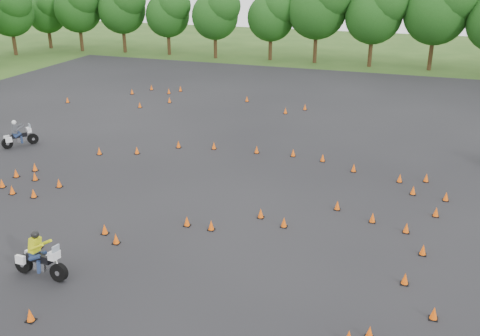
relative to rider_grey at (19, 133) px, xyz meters
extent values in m
plane|color=#2D5119|center=(15.56, -5.95, -0.88)|extent=(140.00, 140.00, 0.00)
plane|color=black|center=(15.56, 0.05, -0.88)|extent=(62.00, 62.00, 0.00)
cone|color=#FF5B0A|center=(18.89, 3.50, -0.65)|extent=(0.26, 0.26, 0.45)
cone|color=#FF5B0A|center=(3.60, -5.77, -0.65)|extent=(0.26, 0.26, 0.45)
cone|color=#FF5B0A|center=(23.24, -11.76, -0.65)|extent=(0.26, 0.26, 0.45)
cone|color=#FF5B0A|center=(22.50, -3.53, -0.65)|extent=(0.26, 0.26, 0.45)
cone|color=#FF5B0A|center=(14.75, 3.61, -0.65)|extent=(0.26, 0.26, 0.45)
cone|color=#FF5B0A|center=(11.97, 3.46, -0.65)|extent=(0.26, 0.26, 0.45)
cone|color=#FF5B0A|center=(12.41, -9.03, -0.65)|extent=(0.26, 0.26, 0.45)
cone|color=#FF5B0A|center=(17.03, 3.79, -0.65)|extent=(0.26, 0.26, 0.45)
cone|color=#FF5B0A|center=(24.76, 2.23, -0.65)|extent=(0.26, 0.26, 0.45)
cone|color=#FF5B0A|center=(-0.19, 14.65, -0.65)|extent=(0.26, 0.26, 0.45)
cone|color=#FF5B0A|center=(10.26, 15.43, -0.65)|extent=(0.26, 0.26, 0.45)
cone|color=#FF5B0A|center=(17.52, -4.75, -0.65)|extent=(0.26, 0.26, 0.45)
cone|color=#FF5B0A|center=(4.70, -6.29, -0.65)|extent=(0.26, 0.26, 0.45)
cone|color=#FF5B0A|center=(14.22, 12.92, -0.65)|extent=(0.26, 0.26, 0.45)
cone|color=#FF5B0A|center=(23.41, 1.72, -0.65)|extent=(0.26, 0.26, 0.45)
cone|color=#FF5B0A|center=(15.43, 14.44, -0.65)|extent=(0.26, 0.26, 0.45)
cone|color=#FF5B0A|center=(15.78, -6.60, -0.65)|extent=(0.26, 0.26, 0.45)
cone|color=#FF5B0A|center=(14.60, -6.60, -0.65)|extent=(0.26, 0.26, 0.45)
cone|color=#FF5B0A|center=(24.15, -8.23, -0.65)|extent=(0.26, 0.26, 0.45)
cone|color=#FF5B0A|center=(6.42, -4.77, -0.65)|extent=(0.26, 0.26, 0.45)
cone|color=#FF5B0A|center=(3.70, -3.26, -0.65)|extent=(0.26, 0.26, 0.45)
cone|color=#FF5B0A|center=(11.50, -8.45, -0.65)|extent=(0.26, 0.26, 0.45)
cone|color=#FF5B0A|center=(9.75, 2.97, -0.65)|extent=(0.26, 0.26, 0.45)
cone|color=#FF5B0A|center=(6.01, -6.28, -0.65)|extent=(0.26, 0.26, 0.45)
cone|color=#FF5B0A|center=(5.67, 0.25, -0.65)|extent=(0.26, 0.26, 0.45)
cone|color=#FF5B0A|center=(25.17, -10.06, -0.65)|extent=(0.26, 0.26, 0.45)
cone|color=#FF5B0A|center=(24.01, -4.06, -0.65)|extent=(0.26, 0.26, 0.45)
cone|color=#FF5B0A|center=(3.41, 17.02, -0.65)|extent=(0.26, 0.26, 0.45)
cone|color=#FF5B0A|center=(4.61, -4.41, -0.65)|extent=(0.26, 0.26, 0.45)
cone|color=#FF5B0A|center=(25.25, -1.98, -0.65)|extent=(0.26, 0.26, 0.45)
cone|color=#FF5B0A|center=(25.73, 0.02, -0.65)|extent=(0.26, 0.26, 0.45)
cone|color=#FF5B0A|center=(12.43, -14.50, -0.65)|extent=(0.26, 0.26, 0.45)
cone|color=#FF5B0A|center=(2.68, 10.83, -0.65)|extent=(0.26, 0.26, 0.45)
cone|color=#FF5B0A|center=(7.79, 1.11, -0.65)|extent=(0.26, 0.26, 0.45)
cone|color=#FF5B0A|center=(9.55, -10.41, -0.65)|extent=(0.26, 0.26, 0.45)
cone|color=#FF5B0A|center=(20.77, -2.74, -0.65)|extent=(0.26, 0.26, 0.45)
cone|color=#FF5B0A|center=(24.15, 0.27, -0.65)|extent=(0.26, 0.26, 0.45)
cone|color=#FF5B0A|center=(0.69, 16.65, -0.65)|extent=(0.26, 0.26, 0.45)
cone|color=#FF5B0A|center=(20.85, 2.44, -0.65)|extent=(0.26, 0.26, 0.45)
cone|color=#FF5B0A|center=(18.78, -5.28, -0.65)|extent=(0.26, 0.26, 0.45)
cone|color=#FF5B0A|center=(-3.81, 10.30, -0.65)|extent=(0.26, 0.26, 0.45)
cone|color=#FF5B0A|center=(24.75, -5.81, -0.65)|extent=(0.26, 0.26, 0.45)
cone|color=#FF5B0A|center=(4.26, 12.99, -0.65)|extent=(0.26, 0.26, 0.45)
cone|color=#FF5B0A|center=(2.83, 15.85, -0.65)|extent=(0.26, 0.26, 0.45)
cone|color=#FF5B0A|center=(3.32, -4.36, -0.65)|extent=(0.26, 0.26, 0.45)
camera|label=1|loc=(23.80, -26.18, 10.46)|focal=40.00mm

